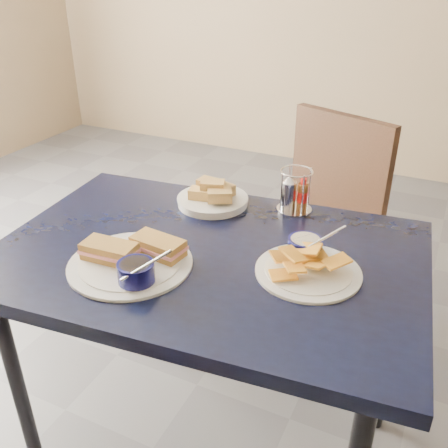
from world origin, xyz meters
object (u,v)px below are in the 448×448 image
at_px(sandwich_plate, 133,258).
at_px(plantain_plate, 307,262).
at_px(chair_far, 313,214).
at_px(bread_basket, 213,197).
at_px(dining_table, 208,273).
at_px(condiment_caddy, 294,193).

relative_size(sandwich_plate, plantain_plate, 1.22).
height_order(chair_far, bread_basket, chair_far).
bearing_deg(bread_basket, sandwich_plate, -92.96).
bearing_deg(dining_table, plantain_plate, 6.99).
bearing_deg(chair_far, bread_basket, -112.62).
xyz_separation_m(chair_far, bread_basket, (-0.21, -0.49, 0.24)).
xyz_separation_m(chair_far, condiment_caddy, (0.04, -0.42, 0.27)).
xyz_separation_m(chair_far, plantain_plate, (0.18, -0.73, 0.24)).
bearing_deg(sandwich_plate, plantain_plate, 24.17).
xyz_separation_m(dining_table, bread_basket, (-0.12, 0.26, 0.10)).
bearing_deg(condiment_caddy, sandwich_plate, -118.63).
height_order(chair_far, plantain_plate, chair_far).
bearing_deg(chair_far, sandwich_plate, -104.05).
distance_m(dining_table, condiment_caddy, 0.38).
bearing_deg(plantain_plate, sandwich_plate, -155.83).
distance_m(sandwich_plate, bread_basket, 0.41).
height_order(dining_table, condiment_caddy, condiment_caddy).
distance_m(dining_table, plantain_plate, 0.28).
distance_m(chair_far, bread_basket, 0.59).
xyz_separation_m(chair_far, sandwich_plate, (-0.23, -0.91, 0.24)).
height_order(sandwich_plate, condiment_caddy, condiment_caddy).
bearing_deg(condiment_caddy, plantain_plate, -65.66).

